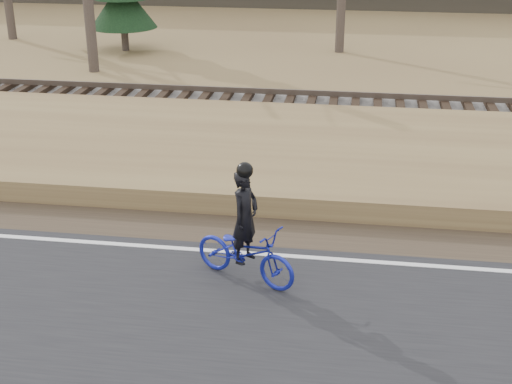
# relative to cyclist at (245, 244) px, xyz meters

# --- Properties ---
(ground) EXTENTS (120.00, 120.00, 0.00)m
(ground) POSITION_rel_cyclist_xyz_m (-4.42, 0.68, -0.69)
(ground) COLOR olive
(ground) RESTS_ON ground
(edge_line) EXTENTS (120.00, 0.12, 0.01)m
(edge_line) POSITION_rel_cyclist_xyz_m (-4.42, 0.88, -0.63)
(edge_line) COLOR silver
(edge_line) RESTS_ON road
(shoulder) EXTENTS (120.00, 1.60, 0.04)m
(shoulder) POSITION_rel_cyclist_xyz_m (-4.42, 1.88, -0.67)
(shoulder) COLOR #473A2B
(shoulder) RESTS_ON ground
(embankment) EXTENTS (120.00, 5.00, 0.44)m
(embankment) POSITION_rel_cyclist_xyz_m (-4.42, 4.88, -0.47)
(embankment) COLOR olive
(embankment) RESTS_ON ground
(ballast) EXTENTS (120.00, 3.00, 0.45)m
(ballast) POSITION_rel_cyclist_xyz_m (-4.42, 8.68, -0.47)
(ballast) COLOR slate
(ballast) RESTS_ON ground
(railroad) EXTENTS (120.00, 2.40, 0.29)m
(railroad) POSITION_rel_cyclist_xyz_m (-4.42, 8.68, -0.16)
(railroad) COLOR black
(railroad) RESTS_ON ballast
(cyclist) EXTENTS (1.93, 1.34, 2.02)m
(cyclist) POSITION_rel_cyclist_xyz_m (0.00, 0.00, 0.00)
(cyclist) COLOR #151D95
(cyclist) RESTS_ON road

